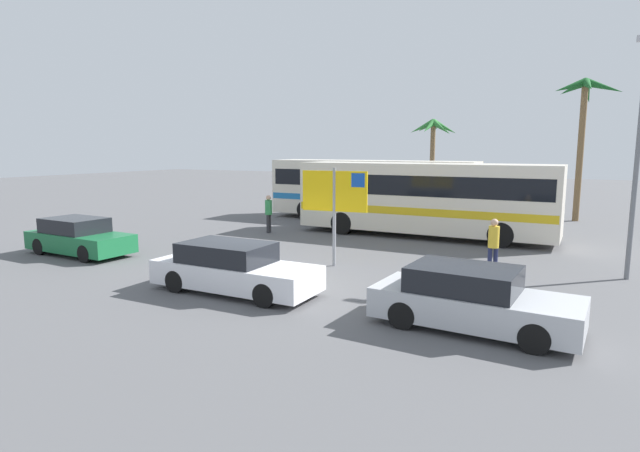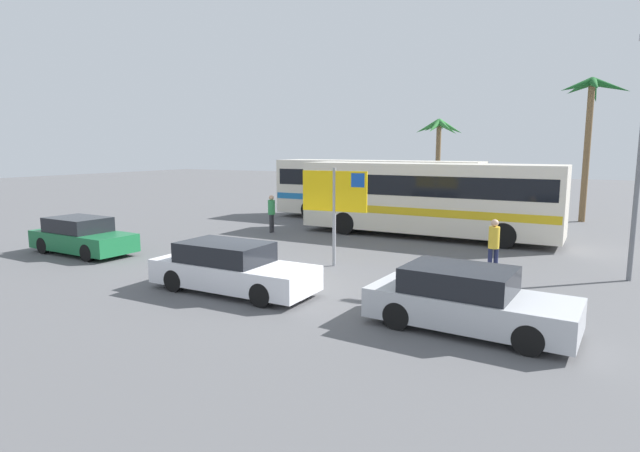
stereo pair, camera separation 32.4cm
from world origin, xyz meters
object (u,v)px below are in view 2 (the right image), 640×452
object	(u,v)px
bus_rear_coach	(376,187)
ferry_sign	(336,195)
car_white	(231,268)
car_green	(82,236)
pedestrian_by_bus	(272,211)
pedestrian_near_sign	(494,242)
car_silver	(467,300)
bus_front_coach	(427,196)

from	to	relation	value
bus_rear_coach	ferry_sign	bearing A→B (deg)	-73.82
ferry_sign	car_white	world-z (taller)	ferry_sign
car_green	car_white	bearing A→B (deg)	-7.52
pedestrian_by_bus	car_white	bearing A→B (deg)	111.93
car_green	pedestrian_near_sign	size ratio (longest dim) A/B	2.44
car_silver	pedestrian_near_sign	size ratio (longest dim) A/B	2.52
car_white	car_silver	bearing A→B (deg)	0.87
bus_front_coach	car_white	xyz separation A→B (m)	(-1.92, -10.90, -1.15)
car_silver	pedestrian_near_sign	world-z (taller)	pedestrian_near_sign
car_white	bus_rear_coach	bearing A→B (deg)	97.50
pedestrian_near_sign	car_green	bearing A→B (deg)	-105.36
ferry_sign	car_white	size ratio (longest dim) A/B	0.70
car_white	pedestrian_near_sign	xyz separation A→B (m)	(5.78, 5.25, 0.38)
ferry_sign	car_green	distance (m)	9.54
car_white	ferry_sign	bearing A→B (deg)	75.00
car_silver	pedestrian_by_bus	xyz separation A→B (m)	(-10.79, 8.49, 0.38)
bus_front_coach	ferry_sign	size ratio (longest dim) A/B	3.42
bus_front_coach	bus_rear_coach	xyz separation A→B (m)	(-3.91, 3.63, 0.00)
ferry_sign	pedestrian_near_sign	xyz separation A→B (m)	(4.72, 1.22, -1.31)
bus_rear_coach	car_green	world-z (taller)	bus_rear_coach
car_green	car_white	size ratio (longest dim) A/B	0.92
bus_front_coach	car_silver	size ratio (longest dim) A/B	2.53
bus_rear_coach	car_white	world-z (taller)	bus_rear_coach
pedestrian_near_sign	car_silver	bearing A→B (deg)	-26.56
ferry_sign	pedestrian_by_bus	world-z (taller)	ferry_sign
bus_front_coach	car_silver	bearing A→B (deg)	-68.30
bus_front_coach	car_green	xyz separation A→B (m)	(-9.86, -9.57, -1.15)
bus_rear_coach	pedestrian_near_sign	distance (m)	12.13
bus_front_coach	pedestrian_near_sign	bearing A→B (deg)	-55.66
car_silver	ferry_sign	bearing A→B (deg)	145.79
ferry_sign	car_silver	distance (m)	6.68
car_silver	bus_rear_coach	bearing A→B (deg)	122.59
bus_front_coach	ferry_sign	bearing A→B (deg)	-97.15
ferry_sign	car_white	distance (m)	4.49
bus_rear_coach	car_green	size ratio (longest dim) A/B	2.61
pedestrian_by_bus	bus_front_coach	bearing A→B (deg)	-166.76
car_green	car_white	distance (m)	8.05
car_white	pedestrian_near_sign	distance (m)	7.82
bus_front_coach	car_green	bearing A→B (deg)	-135.83
bus_front_coach	bus_rear_coach	distance (m)	5.33
car_green	car_silver	distance (m)	14.19
car_green	pedestrian_by_bus	bearing A→B (deg)	67.28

